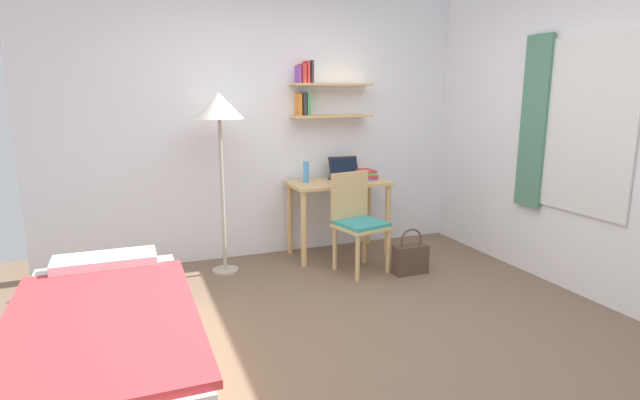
{
  "coord_description": "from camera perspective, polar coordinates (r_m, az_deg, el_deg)",
  "views": [
    {
      "loc": [
        -1.35,
        -2.77,
        1.6
      ],
      "look_at": [
        -0.07,
        0.51,
        0.85
      ],
      "focal_mm": 28.16,
      "sensor_mm": 36.0,
      "label": 1
    }
  ],
  "objects": [
    {
      "name": "laptop",
      "position": [
        5.06,
        2.9,
        3.0
      ],
      "size": [
        0.32,
        0.24,
        0.22
      ],
      "color": "black",
      "rests_on": "desk"
    },
    {
      "name": "book_stack",
      "position": [
        5.12,
        5.21,
        2.94
      ],
      "size": [
        0.19,
        0.25,
        0.09
      ],
      "color": "purple",
      "rests_on": "desk"
    },
    {
      "name": "ground_plane",
      "position": [
        3.47,
        4.26,
        -15.46
      ],
      "size": [
        5.28,
        5.28,
        0.0
      ],
      "primitive_type": "plane",
      "color": "brown"
    },
    {
      "name": "bed",
      "position": [
        3.07,
        -23.18,
        -15.34
      ],
      "size": [
        0.95,
        1.94,
        0.54
      ],
      "color": "tan",
      "rests_on": "ground_plane"
    },
    {
      "name": "wall_back",
      "position": [
        4.99,
        -5.55,
        8.61
      ],
      "size": [
        4.4,
        0.27,
        2.6
      ],
      "color": "white",
      "rests_on": "ground_plane"
    },
    {
      "name": "standing_lamp",
      "position": [
        4.44,
        -11.4,
        9.49
      ],
      "size": [
        0.42,
        0.42,
        1.61
      ],
      "color": "#B2A893",
      "rests_on": "ground_plane"
    },
    {
      "name": "wall_right",
      "position": [
        4.38,
        29.22,
        6.64
      ],
      "size": [
        0.1,
        4.4,
        2.6
      ],
      "color": "white",
      "rests_on": "ground_plane"
    },
    {
      "name": "water_bottle",
      "position": [
        4.87,
        -1.61,
        3.19
      ],
      "size": [
        0.05,
        0.05,
        0.21
      ],
      "primitive_type": "cylinder",
      "color": "#4C99DB",
      "rests_on": "desk"
    },
    {
      "name": "desk_chair",
      "position": [
        4.57,
        4.28,
        -2.09
      ],
      "size": [
        0.5,
        0.49,
        0.9
      ],
      "color": "tan",
      "rests_on": "ground_plane"
    },
    {
      "name": "desk",
      "position": [
        4.98,
        2.12,
        0.38
      ],
      "size": [
        0.98,
        0.52,
        0.75
      ],
      "color": "tan",
      "rests_on": "ground_plane"
    },
    {
      "name": "handbag",
      "position": [
        4.63,
        10.24,
        -6.54
      ],
      "size": [
        0.31,
        0.13,
        0.42
      ],
      "color": "#4C382D",
      "rests_on": "ground_plane"
    }
  ]
}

